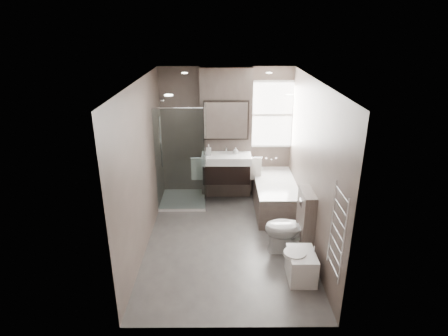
{
  "coord_description": "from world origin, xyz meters",
  "views": [
    {
      "loc": [
        -0.08,
        -5.34,
        3.39
      ],
      "look_at": [
        -0.05,
        0.15,
        1.23
      ],
      "focal_mm": 30.0,
      "sensor_mm": 36.0,
      "label": 1
    }
  ],
  "objects_px": {
    "bathtub": "(275,194)",
    "bidet": "(301,265)",
    "vanity": "(226,167)",
    "toilet": "(290,228)"
  },
  "relations": [
    {
      "from": "bathtub",
      "to": "bidet",
      "type": "relative_size",
      "value": 2.99
    },
    {
      "from": "bathtub",
      "to": "toilet",
      "type": "distance_m",
      "value": 1.4
    },
    {
      "from": "bathtub",
      "to": "toilet",
      "type": "relative_size",
      "value": 2.03
    },
    {
      "from": "vanity",
      "to": "toilet",
      "type": "distance_m",
      "value": 2.01
    },
    {
      "from": "vanity",
      "to": "toilet",
      "type": "relative_size",
      "value": 1.2
    },
    {
      "from": "bidet",
      "to": "vanity",
      "type": "bearing_deg",
      "value": 112.81
    },
    {
      "from": "vanity",
      "to": "toilet",
      "type": "bearing_deg",
      "value": -60.61
    },
    {
      "from": "bathtub",
      "to": "bidet",
      "type": "distance_m",
      "value": 2.09
    },
    {
      "from": "vanity",
      "to": "toilet",
      "type": "height_order",
      "value": "vanity"
    },
    {
      "from": "bathtub",
      "to": "bidet",
      "type": "xyz_separation_m",
      "value": [
        0.09,
        -2.09,
        -0.1
      ]
    }
  ]
}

